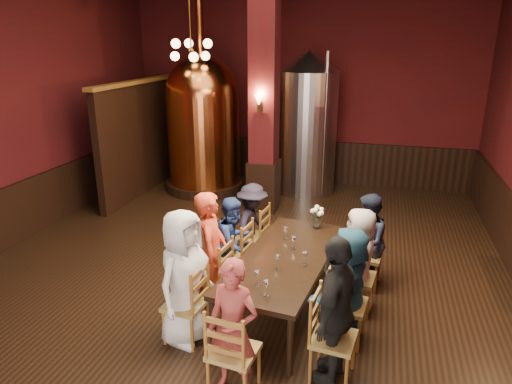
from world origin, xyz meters
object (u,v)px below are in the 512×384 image
(copper_kettle, at_px, (203,123))
(person_2, at_px, (234,242))
(person_1, at_px, (212,253))
(dining_table, at_px, (285,261))
(steel_vessel, at_px, (308,124))
(person_0, at_px, (184,277))
(rose_vase, at_px, (317,214))

(copper_kettle, bearing_deg, person_2, -63.34)
(person_1, bearing_deg, dining_table, -87.26)
(dining_table, xyz_separation_m, steel_vessel, (-0.54, 4.85, 0.85))
(copper_kettle, relative_size, steel_vessel, 1.37)
(dining_table, bearing_deg, person_1, -158.78)
(person_0, bearing_deg, steel_vessel, 10.77)
(person_1, relative_size, rose_vase, 4.71)
(steel_vessel, relative_size, rose_vase, 9.17)
(person_0, height_order, person_2, person_0)
(person_2, bearing_deg, steel_vessel, 14.72)
(dining_table, xyz_separation_m, rose_vase, (0.25, 0.98, 0.28))
(person_2, relative_size, rose_vase, 3.86)
(person_0, relative_size, person_2, 1.22)
(copper_kettle, bearing_deg, rose_vase, -48.25)
(person_0, height_order, person_1, person_0)
(copper_kettle, bearing_deg, steel_vessel, 11.45)
(person_2, bearing_deg, rose_vase, -44.08)
(rose_vase, bearing_deg, steel_vessel, 101.53)
(copper_kettle, relative_size, rose_vase, 12.56)
(person_0, xyz_separation_m, rose_vase, (1.20, 1.88, 0.18))
(rose_vase, bearing_deg, person_0, -122.67)
(rose_vase, bearing_deg, copper_kettle, 131.75)
(person_0, height_order, steel_vessel, steel_vessel)
(rose_vase, bearing_deg, dining_table, -104.18)
(dining_table, xyz_separation_m, person_0, (-0.96, -0.90, 0.10))
(person_0, xyz_separation_m, person_1, (0.07, 0.67, -0.00))
(person_0, xyz_separation_m, steel_vessel, (0.41, 5.75, 0.75))
(person_0, distance_m, copper_kettle, 5.66)
(person_2, distance_m, copper_kettle, 4.53)
(person_2, height_order, copper_kettle, copper_kettle)
(person_0, bearing_deg, copper_kettle, 34.10)
(copper_kettle, distance_m, rose_vase, 4.61)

